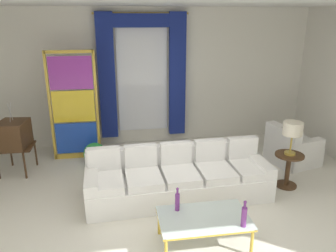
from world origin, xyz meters
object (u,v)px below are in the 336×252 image
armchair_white (291,150)px  table_lamp_brass (293,130)px  coffee_table (204,219)px  bottle_blue_decanter (177,201)px  bottle_crystal_tall (244,216)px  vintage_tv (14,136)px  stained_glass_divider (74,109)px  peacock_figurine (94,155)px  couch_white_long (178,178)px  round_side_table (288,167)px

armchair_white → table_lamp_brass: table_lamp_brass is taller
coffee_table → bottle_blue_decanter: bottle_blue_decanter is taller
bottle_blue_decanter → bottle_crystal_tall: bearing=-32.9°
vintage_tv → stained_glass_divider: 1.21m
stained_glass_divider → table_lamp_brass: bearing=-26.3°
bottle_crystal_tall → peacock_figurine: bearing=123.3°
couch_white_long → stained_glass_divider: 2.64m
bottle_crystal_tall → armchair_white: bearing=51.0°
stained_glass_divider → round_side_table: 4.17m
round_side_table → vintage_tv: bearing=164.4°
table_lamp_brass → bottle_crystal_tall: bearing=-132.6°
armchair_white → coffee_table: bearing=-137.8°
stained_glass_divider → round_side_table: size_ratio=3.70×
armchair_white → stained_glass_divider: bearing=167.3°
bottle_blue_decanter → peacock_figurine: bearing=116.0°
coffee_table → stained_glass_divider: stained_glass_divider is taller
coffee_table → stained_glass_divider: size_ratio=0.52×
stained_glass_divider → bottle_crystal_tall: bearing=-55.9°
bottle_blue_decanter → bottle_crystal_tall: size_ratio=0.94×
bottle_blue_decanter → stained_glass_divider: 3.32m
couch_white_long → peacock_figurine: (-1.41, 1.37, -0.09)m
couch_white_long → stained_glass_divider: bearing=134.2°
bottle_blue_decanter → armchair_white: size_ratio=0.33×
peacock_figurine → table_lamp_brass: (3.32, -1.38, 0.81)m
bottle_blue_decanter → peacock_figurine: (-1.19, 2.45, -0.32)m
stained_glass_divider → round_side_table: stained_glass_divider is taller
couch_white_long → bottle_blue_decanter: bearing=-101.3°
bottle_crystal_tall → round_side_table: 2.09m
round_side_table → table_lamp_brass: (0.00, 0.00, 0.67)m
couch_white_long → round_side_table: 1.91m
armchair_white → peacock_figurine: armchair_white is taller
couch_white_long → armchair_white: 2.60m
bottle_crystal_tall → table_lamp_brass: bearing=47.4°
armchair_white → bottle_crystal_tall: bearing=-129.0°
armchair_white → table_lamp_brass: bearing=-121.6°
bottle_crystal_tall → peacock_figurine: size_ratio=0.58×
stained_glass_divider → peacock_figurine: 1.01m
armchair_white → vintage_tv: bearing=175.1°
coffee_table → peacock_figurine: size_ratio=1.90×
stained_glass_divider → peacock_figurine: stained_glass_divider is taller
coffee_table → stained_glass_divider: bearing=120.9°
coffee_table → peacock_figurine: 3.05m
vintage_tv → coffee_table: bearing=-41.8°
coffee_table → table_lamp_brass: bearing=34.9°
vintage_tv → stained_glass_divider: (1.05, 0.50, 0.33)m
vintage_tv → table_lamp_brass: (4.73, -1.32, 0.30)m
couch_white_long → stained_glass_divider: stained_glass_divider is taller
round_side_table → bottle_blue_decanter: bearing=-153.3°
armchair_white → round_side_table: bearing=-121.6°
coffee_table → bottle_crystal_tall: bottle_crystal_tall is taller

